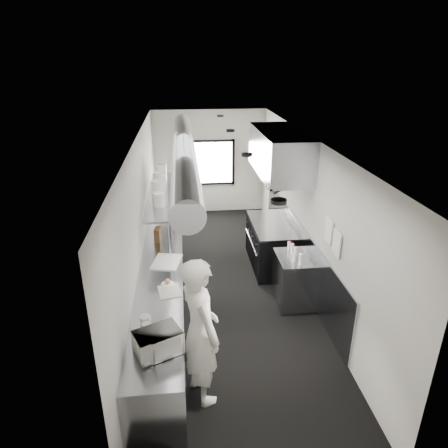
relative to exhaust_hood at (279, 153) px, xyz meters
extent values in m
cube|color=black|center=(-1.10, -0.70, -2.39)|extent=(3.00, 8.00, 0.01)
cube|color=silver|center=(-1.10, -0.70, 0.41)|extent=(3.00, 8.00, 0.01)
cube|color=beige|center=(-1.10, 3.30, -0.99)|extent=(3.00, 0.02, 2.80)
cube|color=beige|center=(-1.10, -4.70, -0.99)|extent=(3.00, 0.02, 2.80)
cube|color=beige|center=(-2.60, -0.70, -0.99)|extent=(0.02, 8.00, 2.80)
cube|color=beige|center=(0.40, -0.70, -0.99)|extent=(0.02, 8.00, 2.80)
cube|color=#999DA7|center=(0.38, -0.40, -1.84)|extent=(0.03, 5.50, 1.10)
cylinder|color=gray|center=(-1.80, -0.30, 0.16)|extent=(0.40, 6.40, 0.40)
cube|color=white|center=(-1.10, 3.26, -0.99)|extent=(1.20, 0.03, 1.10)
cube|color=black|center=(-1.10, 3.28, -0.42)|extent=(1.36, 0.03, 0.08)
cube|color=black|center=(-1.10, 3.28, -1.57)|extent=(1.36, 0.03, 0.08)
cube|color=black|center=(-1.74, 3.28, -0.99)|extent=(0.08, 0.03, 1.25)
cube|color=black|center=(-0.46, 3.28, -0.99)|extent=(0.08, 0.03, 1.25)
cube|color=#999DA7|center=(0.00, 0.00, 0.01)|extent=(0.80, 2.20, 0.80)
cube|color=#999DA7|center=(-0.38, 0.00, -0.38)|extent=(0.05, 2.20, 0.05)
cube|color=black|center=(-0.08, 0.00, -0.33)|extent=(0.50, 2.10, 0.28)
cube|color=#999DA7|center=(-2.25, -1.20, -1.94)|extent=(0.70, 6.00, 0.90)
cube|color=#999DA7|center=(-2.30, 0.30, -0.84)|extent=(0.45, 3.00, 0.04)
cylinder|color=#999DA7|center=(-2.10, -1.10, -1.17)|extent=(0.04, 0.04, 0.66)
cylinder|color=#999DA7|center=(-2.10, 0.30, -1.17)|extent=(0.04, 0.04, 0.66)
cylinder|color=#999DA7|center=(-2.10, 1.70, -1.17)|extent=(0.04, 0.04, 0.66)
cube|color=black|center=(-0.05, 0.00, -1.94)|extent=(0.85, 1.60, 0.90)
cube|color=#999DA7|center=(-0.05, 0.00, -1.47)|extent=(0.85, 1.60, 0.04)
cube|color=#999DA7|center=(-0.46, 0.00, -1.94)|extent=(0.03, 1.55, 0.80)
cylinder|color=#999DA7|center=(-0.49, 0.00, -1.84)|extent=(0.03, 1.30, 0.03)
cube|color=#999DA7|center=(0.05, -1.40, -1.94)|extent=(0.65, 0.80, 0.90)
cube|color=#999DA7|center=(-2.25, 2.50, -1.94)|extent=(0.70, 1.20, 0.90)
cube|color=white|center=(0.37, -1.90, -0.79)|extent=(0.02, 0.28, 0.38)
cube|color=white|center=(0.37, -2.25, -0.84)|extent=(0.02, 0.28, 0.38)
imported|color=silver|center=(-1.70, -3.34, -1.40)|extent=(0.72, 0.85, 1.98)
imported|color=white|center=(-2.19, -3.57, -1.35)|extent=(0.59, 0.53, 0.29)
cylinder|color=#AEBCAD|center=(-2.36, -3.13, -1.45)|extent=(0.14, 0.14, 0.09)
cylinder|color=#AEBCAD|center=(-2.39, -2.98, -1.44)|extent=(0.15, 0.15, 0.10)
cube|color=white|center=(-2.09, -2.27, -1.49)|extent=(0.38, 0.44, 0.01)
cylinder|color=white|center=(-2.12, -2.07, -1.48)|extent=(0.25, 0.25, 0.02)
sphere|color=tan|center=(-2.12, -2.07, -1.43)|extent=(0.09, 0.09, 0.09)
cube|color=silver|center=(-2.16, -1.36, -1.48)|extent=(0.54, 0.65, 0.02)
cube|color=#4F3A1C|center=(-2.34, -0.48, -1.37)|extent=(0.14, 0.24, 0.25)
cylinder|color=white|center=(-2.27, -0.44, -0.70)|extent=(0.24, 0.24, 0.25)
cylinder|color=white|center=(-2.31, 0.06, -0.65)|extent=(0.30, 0.30, 0.33)
cylinder|color=white|center=(-2.30, 0.53, -0.64)|extent=(0.32, 0.32, 0.35)
cylinder|color=white|center=(-2.30, 1.01, -0.62)|extent=(0.33, 0.33, 0.40)
cylinder|color=silver|center=(0.04, -1.67, -1.39)|extent=(0.07, 0.07, 0.20)
cylinder|color=silver|center=(-0.03, -1.55, -1.41)|extent=(0.06, 0.06, 0.16)
cylinder|color=silver|center=(0.04, -1.37, -1.40)|extent=(0.07, 0.07, 0.17)
cylinder|color=silver|center=(0.01, -1.24, -1.40)|extent=(0.07, 0.07, 0.18)
cylinder|color=silver|center=(-0.01, -1.12, -1.41)|extent=(0.06, 0.06, 0.16)
camera|label=1|loc=(-1.83, -7.36, 1.72)|focal=32.24mm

